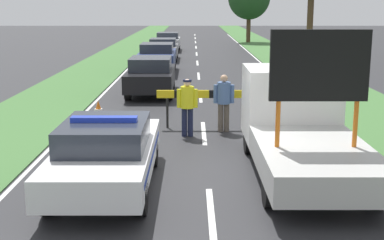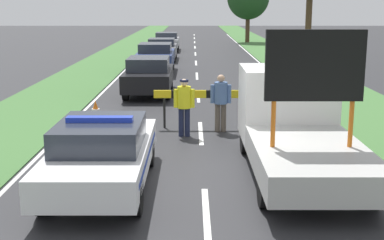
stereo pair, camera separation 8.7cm
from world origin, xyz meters
name	(u,v)px [view 1 (the left image)]	position (x,y,z in m)	size (l,w,h in m)	color
ground_plane	(205,172)	(0.00, 0.00, 0.00)	(160.00, 160.00, 0.00)	#28282B
lane_markings	(196,69)	(0.00, 19.13, 0.00)	(8.08, 70.77, 0.01)	silver
grass_verge_left	(97,67)	(-5.78, 20.00, 0.01)	(3.37, 120.00, 0.03)	#427038
grass_verge_right	(294,67)	(5.78, 20.00, 0.01)	(3.37, 120.00, 0.03)	#427038
police_car	(104,153)	(-2.05, -0.98, 0.73)	(1.84, 4.76, 1.49)	white
work_truck	(296,122)	(2.05, 0.45, 1.04)	(2.16, 5.71, 3.17)	white
road_barrier	(207,97)	(0.17, 4.36, 0.94)	(3.10, 0.08, 1.13)	black
police_officer	(185,102)	(-0.47, 3.30, 0.96)	(0.58, 0.37, 1.62)	#191E38
pedestrian_civilian	(221,98)	(0.57, 3.86, 0.97)	(0.60, 0.38, 1.66)	brown
traffic_cone_near_police	(96,112)	(-3.24, 4.98, 0.35)	(0.52, 0.52, 0.71)	black
traffic_cone_centre_front	(371,170)	(3.39, -0.76, 0.29)	(0.43, 0.43, 0.59)	black
queued_car_sedan_black	(149,75)	(-2.01, 10.40, 0.78)	(1.83, 4.43, 1.52)	black
queued_car_hatch_blue	(155,57)	(-2.20, 17.29, 0.85)	(1.88, 4.61, 1.59)	navy
queued_car_suv_grey	(161,49)	(-2.23, 23.94, 0.74)	(1.87, 4.34, 1.42)	slate
queued_car_sedan_silver	(165,41)	(-2.23, 30.98, 0.78)	(1.85, 4.23, 1.45)	#B2B2B7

